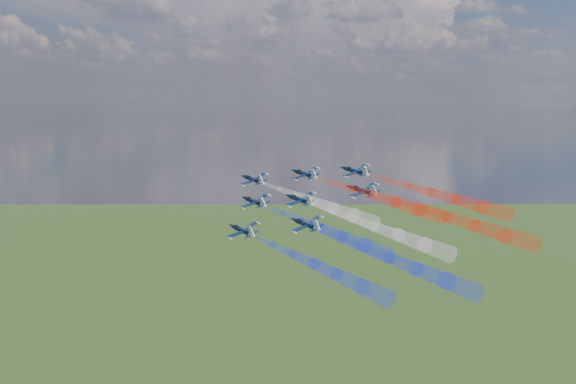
# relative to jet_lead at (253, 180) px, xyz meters

# --- Properties ---
(jet_lead) EXTENTS (13.72, 13.43, 6.51)m
(jet_lead) POSITION_rel_jet_lead_xyz_m (0.00, 0.00, 0.00)
(jet_lead) COLOR black
(trail_lead) EXTENTS (33.93, 27.99, 8.85)m
(trail_lead) POSITION_rel_jet_lead_xyz_m (19.35, -14.99, -2.73)
(trail_lead) COLOR white
(jet_inner_left) EXTENTS (13.72, 13.43, 6.51)m
(jet_inner_left) POSITION_rel_jet_lead_xyz_m (3.89, -12.77, -3.76)
(jet_inner_left) COLOR black
(trail_inner_left) EXTENTS (33.93, 27.99, 8.85)m
(trail_inner_left) POSITION_rel_jet_lead_xyz_m (23.25, -27.76, -6.48)
(trail_inner_left) COLOR #1B31E6
(jet_inner_right) EXTENTS (13.72, 13.43, 6.51)m
(jet_inner_right) POSITION_rel_jet_lead_xyz_m (14.29, -0.99, 2.04)
(jet_inner_right) COLOR black
(trail_inner_right) EXTENTS (33.93, 27.99, 8.85)m
(trail_inner_right) POSITION_rel_jet_lead_xyz_m (33.64, -15.98, -0.69)
(trail_inner_right) COLOR red
(jet_outer_left) EXTENTS (13.72, 13.43, 6.51)m
(jet_outer_left) POSITION_rel_jet_lead_xyz_m (4.81, -26.21, -8.17)
(jet_outer_left) COLOR black
(trail_outer_left) EXTENTS (33.93, 27.99, 8.85)m
(trail_outer_left) POSITION_rel_jet_lead_xyz_m (24.17, -41.21, -10.90)
(trail_outer_left) COLOR #1B31E6
(jet_center_third) EXTENTS (13.72, 13.43, 6.51)m
(jet_center_third) POSITION_rel_jet_lead_xyz_m (15.68, -14.05, -2.62)
(jet_center_third) COLOR black
(trail_center_third) EXTENTS (33.93, 27.99, 8.85)m
(trail_center_third) POSITION_rel_jet_lead_xyz_m (35.03, -29.05, -5.35)
(trail_center_third) COLOR white
(jet_outer_right) EXTENTS (13.72, 13.43, 6.51)m
(jet_outer_right) POSITION_rel_jet_lead_xyz_m (27.42, -0.37, 3.06)
(jet_outer_right) COLOR black
(trail_outer_right) EXTENTS (33.93, 27.99, 8.85)m
(trail_outer_right) POSITION_rel_jet_lead_xyz_m (46.77, -15.37, 0.34)
(trail_outer_right) COLOR red
(jet_rear_left) EXTENTS (13.72, 13.43, 6.51)m
(jet_rear_left) POSITION_rel_jet_lead_xyz_m (19.67, -26.25, -6.09)
(jet_rear_left) COLOR black
(trail_rear_left) EXTENTS (33.93, 27.99, 8.85)m
(trail_rear_left) POSITION_rel_jet_lead_xyz_m (39.02, -41.24, -8.81)
(trail_rear_left) COLOR #1B31E6
(jet_rear_right) EXTENTS (13.72, 13.43, 6.51)m
(jet_rear_right) POSITION_rel_jet_lead_xyz_m (30.78, -13.56, 0.02)
(jet_rear_right) COLOR black
(trail_rear_right) EXTENTS (33.93, 27.99, 8.85)m
(trail_rear_right) POSITION_rel_jet_lead_xyz_m (50.13, -28.55, -2.71)
(trail_rear_right) COLOR red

